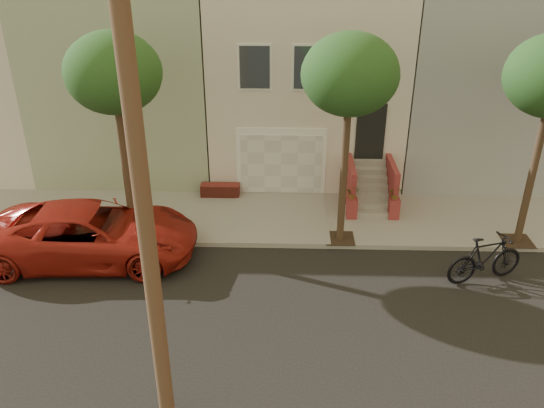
{
  "coord_description": "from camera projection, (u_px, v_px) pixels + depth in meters",
  "views": [
    {
      "loc": [
        -0.68,
        -11.04,
        8.78
      ],
      "look_at": [
        -1.1,
        3.0,
        1.77
      ],
      "focal_mm": 36.17,
      "sensor_mm": 36.0,
      "label": 1
    }
  ],
  "objects": [
    {
      "name": "house_row",
      "position": [
        305.0,
        73.0,
        22.16
      ],
      "size": [
        33.1,
        11.7,
        7.0
      ],
      "color": "beige",
      "rests_on": "sidewalk"
    },
    {
      "name": "sidewalk",
      "position": [
        307.0,
        218.0,
        18.53
      ],
      "size": [
        40.0,
        3.7,
        0.15
      ],
      "primitive_type": "cube",
      "color": "gray",
      "rests_on": "ground"
    },
    {
      "name": "ground",
      "position": [
        312.0,
        321.0,
        13.78
      ],
      "size": [
        90.0,
        90.0,
        0.0
      ],
      "primitive_type": "plane",
      "color": "black",
      "rests_on": "ground"
    },
    {
      "name": "pickup_truck",
      "position": [
        92.0,
        233.0,
        16.04
      ],
      "size": [
        6.24,
        3.1,
        1.7
      ],
      "primitive_type": "imported",
      "rotation": [
        0.0,
        0.0,
        1.62
      ],
      "color": "maroon",
      "rests_on": "ground"
    },
    {
      "name": "motorcycle",
      "position": [
        486.0,
        259.0,
        15.08
      ],
      "size": [
        2.42,
        1.35,
        1.4
      ],
      "primitive_type": "imported",
      "rotation": [
        0.0,
        0.0,
        1.89
      ],
      "color": "black",
      "rests_on": "ground"
    },
    {
      "name": "tree_left",
      "position": [
        113.0,
        74.0,
        15.07
      ],
      "size": [
        2.7,
        2.57,
        6.3
      ],
      "color": "#2D2116",
      "rests_on": "sidewalk"
    },
    {
      "name": "tree_mid",
      "position": [
        350.0,
        76.0,
        14.89
      ],
      "size": [
        2.7,
        2.57,
        6.3
      ],
      "color": "#2D2116",
      "rests_on": "sidewalk"
    }
  ]
}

